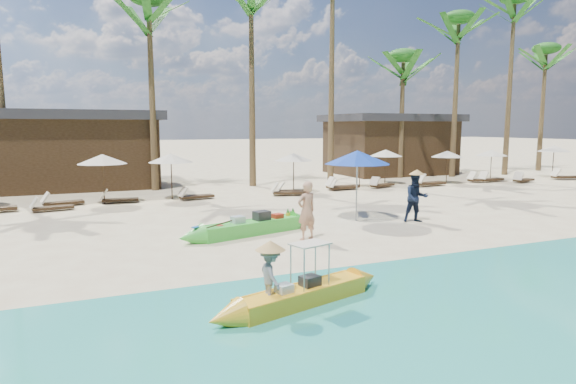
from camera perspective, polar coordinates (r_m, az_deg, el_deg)
name	(u,v)px	position (r m, az deg, el deg)	size (l,w,h in m)	color
ground	(335,241)	(14.59, 5.55, -5.82)	(240.00, 240.00, 0.00)	beige
wet_sand_strip	(450,294)	(10.64, 18.70, -11.35)	(240.00, 4.50, 0.01)	tan
green_canoe	(250,227)	(15.43, -4.47, -4.15)	(5.43, 1.79, 0.70)	green
yellow_canoe	(303,295)	(9.47, 1.75, -12.09)	(4.50, 1.52, 1.19)	yellow
tourist	(307,211)	(14.54, 2.21, -2.23)	(0.65, 0.43, 1.79)	tan
vendor_green	(416,198)	(17.82, 14.93, -0.65)	(0.87, 0.68, 1.79)	#111B31
vendor_yellow	(270,275)	(8.97, -2.09, -9.78)	(0.68, 0.39, 1.05)	gray
blue_umbrella	(357,157)	(17.52, 8.21, 4.09)	(2.39, 2.39, 2.57)	#99999E
lounger_3_right	(60,202)	(23.00, -25.37, -1.07)	(1.78, 0.87, 0.58)	#3C2918
resort_parasol_4	(102,159)	(22.72, -21.14, 3.65)	(2.16, 2.16, 2.22)	#3C2918
lounger_4_left	(50,207)	(21.83, -26.40, -1.59)	(1.68, 0.80, 0.55)	#3C2918
lounger_4_right	(118,199)	(23.04, -19.55, -0.77)	(1.68, 0.67, 0.56)	#3C2918
resort_parasol_5	(171,158)	(23.28, -13.71, 3.94)	(2.11, 2.11, 2.18)	#3C2918
lounger_5_left	(194,196)	(23.09, -11.03, -0.44)	(1.75, 0.85, 0.57)	#3C2918
resort_parasol_6	(294,157)	(25.06, 0.66, 4.18)	(2.01, 2.01, 2.07)	#3C2918
lounger_6_left	(287,192)	(24.03, -0.14, 0.03)	(1.80, 0.97, 0.59)	#3C2918
lounger_6_right	(292,190)	(24.71, 0.51, 0.22)	(1.72, 0.95, 0.56)	#3C2918
resort_parasol_7	(360,157)	(27.54, 8.53, 4.16)	(1.88, 1.88, 1.93)	#3C2918
lounger_7_left	(341,186)	(26.49, 6.26, 0.74)	(1.91, 0.66, 0.64)	#3C2918
lounger_7_right	(341,187)	(26.27, 6.34, 0.63)	(1.69, 0.60, 0.57)	#3C2918
resort_parasol_8	(386,153)	(29.25, 11.50, 4.55)	(2.02, 2.02, 2.08)	#3C2918
lounger_8_left	(381,184)	(27.63, 10.95, 0.89)	(1.79, 1.06, 0.58)	#3C2918
resort_parasol_9	(447,154)	(30.52, 18.38, 4.30)	(1.94, 1.94, 1.99)	#3C2918
lounger_9_left	(429,182)	(29.02, 16.34, 1.11)	(2.04, 0.76, 0.68)	#3C2918
lounger_9_right	(480,179)	(32.09, 21.83, 1.43)	(1.86, 0.77, 0.61)	#3C2918
resort_parasol_10	(492,153)	(32.78, 22.99, 4.30)	(1.95, 1.95, 2.01)	#3C2918
lounger_10_left	(490,179)	(32.55, 22.82, 1.46)	(1.86, 0.74, 0.62)	#3C2918
lounger_10_right	(523,179)	(33.06, 26.07, 1.36)	(1.87, 1.02, 0.61)	#3C2918
resort_parasol_11	(554,149)	(37.29, 29.00, 4.53)	(2.11, 2.11, 2.18)	#3C2918
lounger_11_left	(565,176)	(36.22, 29.96, 1.63)	(2.02, 1.09, 0.66)	#3C2918
palm_3	(149,27)	(27.45, -16.11, 18.27)	(2.08, 2.08, 10.52)	brown
palm_4	(251,18)	(28.59, -4.39, 19.89)	(2.08, 2.08, 11.70)	brown
palm_5	(332,3)	(31.27, 5.29, 21.38)	(2.08, 2.08, 13.60)	brown
palm_6	(403,71)	(33.56, 13.48, 13.73)	(2.08, 2.08, 8.51)	brown
palm_7	(458,43)	(35.49, 19.49, 16.33)	(2.08, 2.08, 11.08)	brown
palm_8	(513,29)	(38.56, 25.13, 17.12)	(2.08, 2.08, 12.70)	brown
palm_9	(545,66)	(43.05, 28.19, 13.01)	(2.08, 2.08, 9.82)	brown
pavilion_west	(62,149)	(30.02, -25.25, 4.65)	(10.80, 6.60, 4.30)	#3C2918
pavilion_east	(390,144)	(36.48, 11.95, 5.64)	(8.80, 6.60, 4.30)	#3C2918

